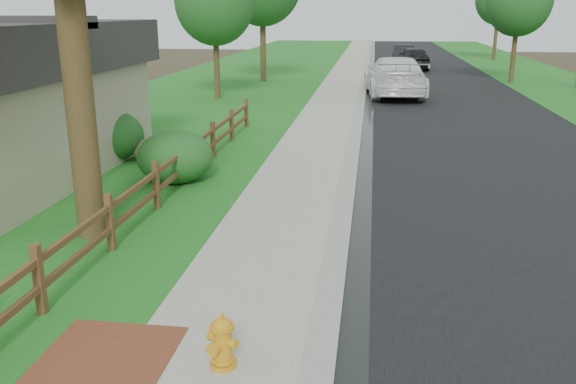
# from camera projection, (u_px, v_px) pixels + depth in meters

# --- Properties ---
(ground) EXTENTS (120.00, 120.00, 0.00)m
(ground) POSITION_uv_depth(u_px,v_px,m) (290.00, 350.00, 7.81)
(ground) COLOR #3A321F
(road) EXTENTS (8.00, 90.00, 0.02)m
(road) POSITION_uv_depth(u_px,v_px,m) (429.00, 75.00, 40.41)
(road) COLOR black
(road) RESTS_ON ground
(curb) EXTENTS (0.40, 90.00, 0.12)m
(curb) POSITION_uv_depth(u_px,v_px,m) (365.00, 73.00, 40.95)
(curb) COLOR gray
(curb) RESTS_ON ground
(wet_gutter) EXTENTS (0.50, 90.00, 0.00)m
(wet_gutter) POSITION_uv_depth(u_px,v_px,m) (370.00, 74.00, 40.91)
(wet_gutter) COLOR black
(wet_gutter) RESTS_ON road
(sidewalk) EXTENTS (2.20, 90.00, 0.10)m
(sidewalk) POSITION_uv_depth(u_px,v_px,m) (346.00, 73.00, 41.12)
(sidewalk) COLOR gray
(sidewalk) RESTS_ON ground
(grass_strip) EXTENTS (1.60, 90.00, 0.06)m
(grass_strip) POSITION_uv_depth(u_px,v_px,m) (318.00, 73.00, 41.37)
(grass_strip) COLOR #195819
(grass_strip) RESTS_ON ground
(lawn_near) EXTENTS (9.00, 90.00, 0.04)m
(lawn_near) POSITION_uv_depth(u_px,v_px,m) (243.00, 72.00, 42.06)
(lawn_near) COLOR #195819
(lawn_near) RESTS_ON ground
(verge_far) EXTENTS (6.00, 90.00, 0.04)m
(verge_far) POSITION_uv_depth(u_px,v_px,m) (537.00, 76.00, 39.51)
(verge_far) COLOR #195819
(verge_far) RESTS_ON ground
(brick_patch) EXTENTS (1.60, 2.40, 0.11)m
(brick_patch) POSITION_uv_depth(u_px,v_px,m) (93.00, 378.00, 7.13)
(brick_patch) COLOR brown
(brick_patch) RESTS_ON ground
(ranch_fence) EXTENTS (0.12, 16.92, 1.10)m
(ranch_fence) POSITION_uv_depth(u_px,v_px,m) (174.00, 169.00, 14.17)
(ranch_fence) COLOR #54361C
(ranch_fence) RESTS_ON ground
(fire_hydrant) EXTENTS (0.45, 0.37, 0.69)m
(fire_hydrant) POSITION_uv_depth(u_px,v_px,m) (222.00, 343.00, 7.19)
(fire_hydrant) COLOR orange
(fire_hydrant) RESTS_ON sidewalk
(white_suv) EXTENTS (3.24, 6.87, 1.94)m
(white_suv) POSITION_uv_depth(u_px,v_px,m) (395.00, 76.00, 30.37)
(white_suv) COLOR white
(white_suv) RESTS_ON road
(dark_car_mid) EXTENTS (2.25, 4.91, 1.63)m
(dark_car_mid) POSITION_uv_depth(u_px,v_px,m) (414.00, 58.00, 43.98)
(dark_car_mid) COLOR black
(dark_car_mid) RESTS_ON road
(dark_car_far) EXTENTS (1.99, 4.58, 1.47)m
(dark_car_far) POSITION_uv_depth(u_px,v_px,m) (404.00, 54.00, 48.51)
(dark_car_far) COLOR black
(dark_car_far) RESTS_ON road
(boulder) EXTENTS (1.03, 0.78, 0.67)m
(boulder) POSITION_uv_depth(u_px,v_px,m) (149.00, 150.00, 17.35)
(boulder) COLOR brown
(boulder) RESTS_ON ground
(shrub_b) EXTENTS (2.35, 2.35, 1.33)m
(shrub_b) POSITION_uv_depth(u_px,v_px,m) (175.00, 157.00, 15.18)
(shrub_b) COLOR #1C4E1C
(shrub_b) RESTS_ON ground
(shrub_c) EXTENTS (2.11, 2.11, 1.47)m
(shrub_c) POSITION_uv_depth(u_px,v_px,m) (108.00, 136.00, 17.35)
(shrub_c) COLOR #1C4E1C
(shrub_c) RESTS_ON ground
(tree_near_left) EXTENTS (3.74, 3.74, 6.63)m
(tree_near_left) POSITION_uv_depth(u_px,v_px,m) (215.00, 1.00, 28.36)
(tree_near_left) COLOR #372816
(tree_near_left) RESTS_ON ground
(tree_mid_right) EXTENTS (3.73, 3.73, 6.76)m
(tree_mid_right) POSITION_uv_depth(u_px,v_px,m) (519.00, 0.00, 34.62)
(tree_mid_right) COLOR #372816
(tree_mid_right) RESTS_ON ground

